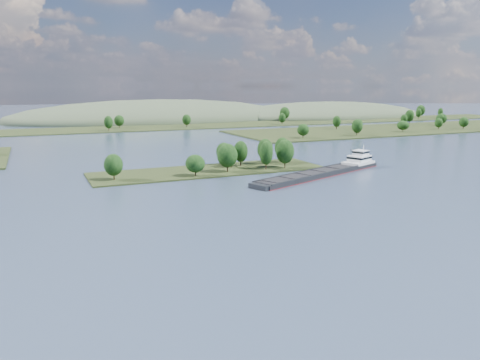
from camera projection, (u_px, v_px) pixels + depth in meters
name	position (u px, v px, depth m)	size (l,w,h in m)	color
ground	(276.00, 202.00, 146.71)	(1800.00, 1800.00, 0.00)	#324056
tree_island	(226.00, 161.00, 201.60)	(100.00, 30.99, 13.73)	#222D14
right_bank	(414.00, 128.00, 399.93)	(320.00, 90.00, 15.14)	#222D14
back_shoreline	(130.00, 128.00, 400.84)	(900.00, 60.00, 15.75)	#222D14
hill_east	(327.00, 117.00, 564.09)	(260.00, 140.00, 36.00)	#3E4D35
hill_west	(158.00, 120.00, 510.77)	(320.00, 160.00, 44.00)	#3E4D35
cargo_barge	(327.00, 171.00, 194.44)	(73.83, 35.36, 10.23)	black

